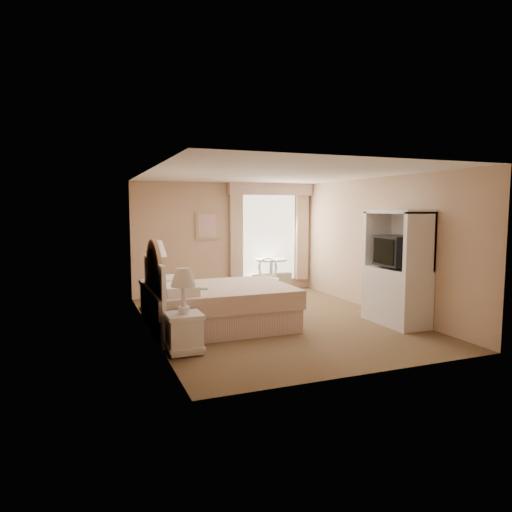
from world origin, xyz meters
name	(u,v)px	position (x,y,z in m)	size (l,w,h in m)	color
room	(275,248)	(0.00, 0.00, 1.25)	(4.21, 5.51, 2.51)	brown
window	(270,234)	(1.05, 2.65, 1.34)	(2.05, 0.22, 2.51)	white
framed_art	(207,225)	(-0.45, 2.71, 1.55)	(0.52, 0.04, 0.62)	tan
bed	(213,305)	(-1.11, -0.07, 0.38)	(2.25, 1.77, 1.57)	tan
nightstand_near	(184,322)	(-1.84, -1.21, 0.43)	(0.47, 0.47, 1.13)	silver
nightstand_far	(156,288)	(-1.84, 1.08, 0.51)	(0.55, 0.55, 1.34)	silver
round_table	(271,270)	(0.96, 2.40, 0.53)	(0.75, 0.75, 0.79)	white
cafe_chair	(268,276)	(0.59, 1.68, 0.51)	(0.51, 0.51, 0.89)	white
armoire	(397,277)	(1.81, -0.94, 0.79)	(0.57, 1.15, 1.91)	silver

